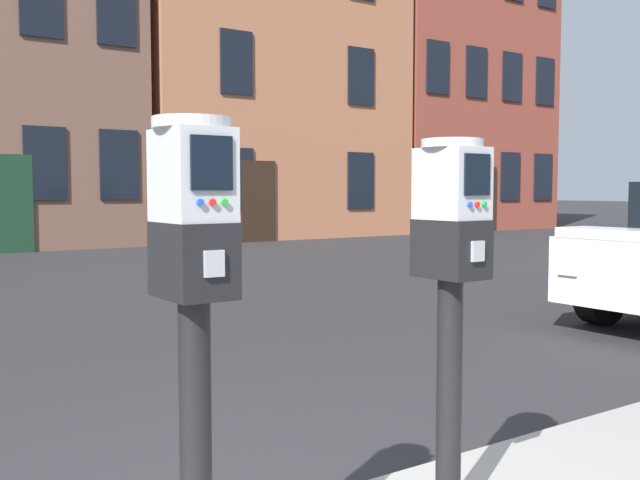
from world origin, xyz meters
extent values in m
cylinder|color=black|center=(-0.33, -0.25, 0.59)|extent=(0.09, 0.09, 0.90)
cube|color=black|center=(-0.33, -0.25, 1.14)|extent=(0.17, 0.24, 0.21)
cube|color=#A5A8AD|center=(-0.33, -0.38, 1.14)|extent=(0.06, 0.01, 0.07)
cube|color=#B7BABF|center=(-0.33, -0.25, 1.37)|extent=(0.17, 0.23, 0.25)
cube|color=black|center=(-0.33, -0.37, 1.40)|extent=(0.12, 0.01, 0.14)
cylinder|color=blue|center=(-0.37, -0.37, 1.30)|extent=(0.02, 0.01, 0.02)
cylinder|color=red|center=(-0.33, -0.37, 1.30)|extent=(0.02, 0.01, 0.02)
cylinder|color=green|center=(-0.30, -0.37, 1.30)|extent=(0.02, 0.01, 0.02)
cylinder|color=#B7BABF|center=(-0.33, -0.25, 1.52)|extent=(0.22, 0.22, 0.03)
cylinder|color=black|center=(0.65, -0.25, 0.58)|extent=(0.09, 0.09, 0.88)
cube|color=black|center=(0.65, -0.25, 1.13)|extent=(0.17, 0.24, 0.21)
cube|color=#A5A8AD|center=(0.65, -0.38, 1.13)|extent=(0.06, 0.01, 0.07)
cube|color=#B7BABF|center=(0.65, -0.25, 1.36)|extent=(0.17, 0.23, 0.25)
cube|color=black|center=(0.65, -0.37, 1.39)|extent=(0.12, 0.01, 0.14)
cylinder|color=blue|center=(0.61, -0.37, 1.29)|extent=(0.02, 0.01, 0.02)
cylinder|color=red|center=(0.65, -0.37, 1.29)|extent=(0.02, 0.01, 0.02)
cylinder|color=green|center=(0.68, -0.37, 1.29)|extent=(0.02, 0.01, 0.02)
cylinder|color=#B7BABF|center=(0.65, -0.25, 1.50)|extent=(0.22, 0.22, 0.03)
cube|color=white|center=(4.44, 2.07, 0.62)|extent=(0.04, 0.20, 0.14)
cylinder|color=black|center=(5.17, 2.22, 0.32)|extent=(0.64, 0.22, 0.64)
cube|color=black|center=(2.72, 14.23, 1.92)|extent=(0.90, 0.06, 1.60)
cube|color=black|center=(4.36, 14.23, 1.92)|extent=(0.90, 0.06, 1.60)
cube|color=black|center=(4.36, 14.23, 5.42)|extent=(0.90, 0.06, 1.60)
cube|color=#193823|center=(1.95, 14.23, 1.05)|extent=(1.00, 0.07, 2.10)
cube|color=#B7704C|center=(9.38, 16.76, 5.87)|extent=(7.88, 5.00, 11.73)
cube|color=black|center=(7.41, 14.23, 1.61)|extent=(0.90, 0.06, 1.60)
cube|color=black|center=(11.35, 14.23, 1.61)|extent=(0.90, 0.06, 1.60)
cube|color=black|center=(7.41, 14.23, 4.55)|extent=(0.90, 0.06, 1.60)
cube|color=black|center=(11.35, 14.23, 4.55)|extent=(0.90, 0.06, 1.60)
cube|color=black|center=(8.01, 14.23, 1.05)|extent=(1.00, 0.07, 2.10)
cube|color=brown|center=(16.82, 17.60, 6.56)|extent=(6.70, 6.69, 13.12)
cube|color=black|center=(14.30, 14.23, 1.80)|extent=(0.90, 0.06, 1.60)
cube|color=black|center=(15.98, 14.23, 1.80)|extent=(0.90, 0.06, 1.60)
cube|color=black|center=(17.65, 14.23, 1.80)|extent=(0.90, 0.06, 1.60)
cube|color=black|center=(19.33, 14.23, 1.80)|extent=(0.90, 0.06, 1.60)
cube|color=black|center=(14.30, 14.23, 5.08)|extent=(0.90, 0.06, 1.60)
cube|color=black|center=(15.98, 14.23, 5.08)|extent=(0.90, 0.06, 1.60)
cube|color=black|center=(17.65, 14.23, 5.08)|extent=(0.90, 0.06, 1.60)
cube|color=black|center=(19.33, 14.23, 5.08)|extent=(0.90, 0.06, 1.60)
cube|color=black|center=(16.44, 14.23, 1.05)|extent=(1.00, 0.07, 2.10)
camera|label=1|loc=(-1.15, -2.07, 1.33)|focal=40.31mm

